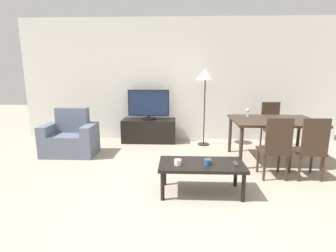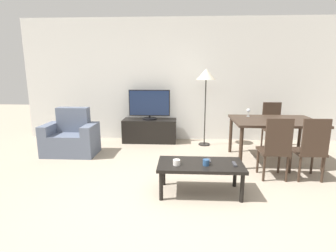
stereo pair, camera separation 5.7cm
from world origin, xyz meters
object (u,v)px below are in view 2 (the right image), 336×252
(dining_chair_far, at_px, (272,124))
(floor_lamp, at_px, (206,78))
(tv_stand, at_px, (150,130))
(remote_primary, at_px, (234,164))
(remote_secondary, at_px, (209,160))
(dining_chair_near_right, at_px, (311,147))
(cup_colored_far, at_px, (206,162))
(tv, at_px, (149,105))
(cup_white_near, at_px, (177,162))
(dining_chair_near, at_px, (276,147))
(dining_table, at_px, (274,124))
(armchair, at_px, (71,138))
(coffee_table, at_px, (200,167))
(wine_glass_left, at_px, (248,111))

(dining_chair_far, xyz_separation_m, floor_lamp, (-1.37, 0.11, 0.92))
(tv_stand, xyz_separation_m, remote_primary, (1.39, -2.49, 0.16))
(tv_stand, relative_size, remote_secondary, 7.83)
(dining_chair_near_right, distance_m, cup_colored_far, 1.64)
(tv, xyz_separation_m, cup_white_near, (0.66, -2.54, -0.39))
(tv_stand, distance_m, dining_chair_near, 2.87)
(dining_table, xyz_separation_m, remote_secondary, (-1.24, -1.24, -0.25))
(armchair, xyz_separation_m, dining_chair_near, (3.46, -1.02, 0.19))
(dining_chair_near, height_order, cup_white_near, dining_chair_near)
(tv_stand, relative_size, floor_lamp, 0.73)
(armchair, xyz_separation_m, tv_stand, (1.39, 0.95, -0.06))
(dining_chair_far, distance_m, remote_secondary, 2.55)
(dining_chair_near_right, xyz_separation_m, cup_colored_far, (-1.54, -0.57, -0.05))
(dining_chair_near_right, relative_size, cup_colored_far, 11.38)
(tv_stand, bearing_deg, armchair, -145.59)
(floor_lamp, distance_m, remote_secondary, 2.40)
(tv_stand, distance_m, coffee_table, 2.65)
(floor_lamp, height_order, wine_glass_left, floor_lamp)
(armchair, height_order, cup_white_near, armchair)
(dining_chair_near_right, height_order, cup_colored_far, dining_chair_near_right)
(dining_chair_near_right, xyz_separation_m, wine_glass_left, (-0.63, 1.15, 0.34))
(coffee_table, distance_m, dining_table, 1.92)
(remote_primary, xyz_separation_m, cup_colored_far, (-0.36, -0.04, 0.03))
(tv, height_order, remote_secondary, tv)
(tv, height_order, dining_chair_near_right, tv)
(remote_secondary, xyz_separation_m, wine_glass_left, (0.86, 1.55, 0.42))
(wine_glass_left, bearing_deg, tv, 157.08)
(dining_chair_far, distance_m, dining_chair_near_right, 1.66)
(remote_primary, xyz_separation_m, remote_secondary, (-0.31, 0.12, 0.00))
(remote_primary, distance_m, cup_white_near, 0.73)
(dining_chair_near_right, height_order, cup_white_near, dining_chair_near_right)
(dining_table, bearing_deg, dining_chair_near, -106.71)
(coffee_table, bearing_deg, remote_primary, -3.63)
(tv_stand, distance_m, dining_chair_near_right, 3.24)
(tv, distance_m, dining_chair_far, 2.61)
(coffee_table, bearing_deg, remote_secondary, 38.16)
(dining_chair_near, bearing_deg, floor_lamp, 116.12)
(cup_colored_far, bearing_deg, dining_chair_near_right, 20.25)
(dining_chair_near, relative_size, remote_primary, 6.20)
(tv_stand, distance_m, dining_table, 2.61)
(dining_chair_near, relative_size, remote_secondary, 6.20)
(dining_table, bearing_deg, coffee_table, -135.57)
(tv, bearing_deg, cup_colored_far, -67.98)
(remote_secondary, bearing_deg, remote_primary, -21.03)
(dining_table, height_order, dining_chair_near, dining_chair_near)
(cup_colored_far, xyz_separation_m, wine_glass_left, (0.91, 1.71, 0.39))
(tv_stand, relative_size, dining_chair_near_right, 1.26)
(tv_stand, height_order, floor_lamp, floor_lamp)
(cup_white_near, bearing_deg, dining_chair_far, 49.52)
(coffee_table, xyz_separation_m, remote_primary, (0.43, -0.03, 0.06))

